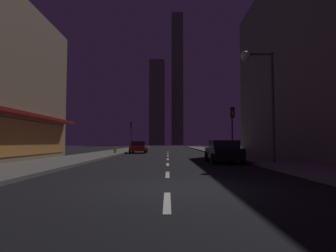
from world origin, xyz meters
name	(u,v)px	position (x,y,z in m)	size (l,w,h in m)	color
ground_plane	(168,152)	(0.00, 32.00, -0.05)	(78.00, 136.00, 0.10)	black
sidewalk_right	(217,151)	(7.00, 32.00, 0.07)	(4.00, 76.00, 0.15)	#605E59
sidewalk_left	(119,151)	(-7.00, 32.00, 0.07)	(4.00, 76.00, 0.15)	#605E59
lane_marking_center	(168,159)	(0.00, 13.60, 0.01)	(0.16, 33.40, 0.01)	silver
building_apartment_right	(332,66)	(14.50, 16.00, 8.03)	(11.00, 20.00, 16.07)	slate
skyscraper_distant_tall	(157,103)	(-5.09, 120.41, 19.63)	(7.01, 6.47, 39.26)	#635E4A
skyscraper_distant_mid	(177,79)	(4.84, 136.12, 34.22)	(5.80, 8.64, 68.45)	#65604C
car_parked_near	(223,151)	(3.60, 9.87, 0.74)	(1.98, 4.24, 1.45)	black
car_parked_far	(139,147)	(-3.60, 26.23, 0.74)	(1.98, 4.24, 1.45)	#B21919
fire_hydrant_far_left	(115,150)	(-5.90, 23.05, 0.45)	(0.42, 0.30, 0.65)	gold
traffic_light_near_right	(233,120)	(5.50, 15.41, 3.19)	(0.32, 0.48, 4.20)	#2D2D2D
traffic_light_far_left	(131,130)	(-5.50, 33.40, 3.19)	(0.32, 0.48, 4.20)	#2D2D2D
street_lamp_right	(259,79)	(5.38, 8.05, 5.07)	(1.96, 0.56, 6.58)	#38383D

